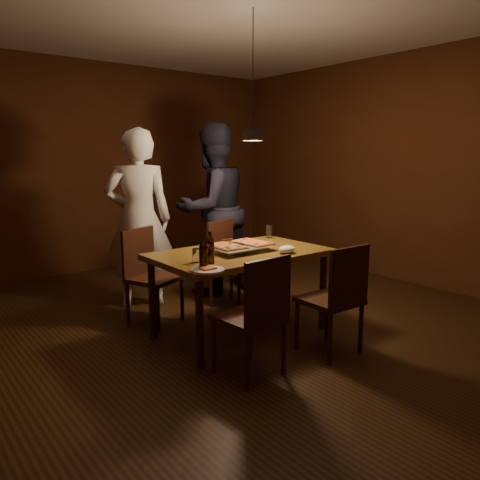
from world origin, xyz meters
TOP-DOWN VIEW (x-y plane):
  - room_shell at (0.00, 0.00)m, footprint 6.00×6.00m
  - dining_table at (-0.23, -0.11)m, footprint 1.50×0.90m
  - chair_far_left at (-0.73, 0.68)m, footprint 0.55×0.55m
  - chair_far_right at (0.19, 0.62)m, footprint 0.52×0.52m
  - chair_near_left at (-0.67, -0.86)m, footprint 0.45×0.45m
  - chair_near_right at (0.09, -0.95)m, footprint 0.43×0.43m
  - pizza_tray at (-0.22, -0.08)m, footprint 0.56×0.46m
  - pizza_meat at (-0.35, -0.08)m, footprint 0.24×0.36m
  - pizza_cheese at (-0.07, -0.08)m, footprint 0.27×0.39m
  - spatula at (-0.21, -0.06)m, footprint 0.15×0.25m
  - beer_bottle_a at (-0.83, -0.44)m, footprint 0.06×0.06m
  - beer_bottle_b at (-0.70, -0.33)m, footprint 0.07×0.07m
  - water_glass_left at (-0.75, -0.23)m, footprint 0.07×0.07m
  - water_glass_right at (0.41, 0.22)m, footprint 0.06×0.06m
  - plate_slice at (-0.85, -0.52)m, footprint 0.24×0.24m
  - napkin at (0.04, -0.42)m, footprint 0.16×0.12m
  - diner_white at (-0.56, 1.16)m, footprint 0.80×0.68m
  - diner_dark at (0.34, 1.12)m, footprint 0.98×0.79m
  - pendant_lamp at (0.00, 0.00)m, footprint 0.18×0.18m

SIDE VIEW (x-z plane):
  - chair_far_left at x=-0.73m, z-range 0.29..0.78m
  - chair_far_right at x=0.19m, z-range 0.29..0.78m
  - chair_near_left at x=-0.67m, z-range 0.29..0.78m
  - chair_near_right at x=0.09m, z-range 0.29..0.78m
  - dining_table at x=-0.23m, z-range 0.30..1.05m
  - plate_slice at x=-0.85m, z-range 0.75..0.77m
  - pizza_tray at x=-0.22m, z-range 0.75..0.80m
  - napkin at x=0.04m, z-range 0.75..0.82m
  - water_glass_left at x=-0.75m, z-range 0.75..0.86m
  - pizza_meat at x=-0.35m, z-range 0.80..0.82m
  - pizza_cheese at x=-0.07m, z-range 0.80..0.82m
  - spatula at x=-0.21m, z-range 0.79..0.83m
  - water_glass_right at x=0.41m, z-range 0.75..0.88m
  - beer_bottle_a at x=-0.83m, z-range 0.75..1.00m
  - beer_bottle_b at x=-0.70m, z-range 0.75..1.00m
  - diner_white at x=-0.56m, z-range 0.00..1.84m
  - diner_dark at x=0.34m, z-range 0.00..1.93m
  - room_shell at x=0.00m, z-range -1.60..4.40m
  - pendant_lamp at x=0.00m, z-range 1.21..2.31m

